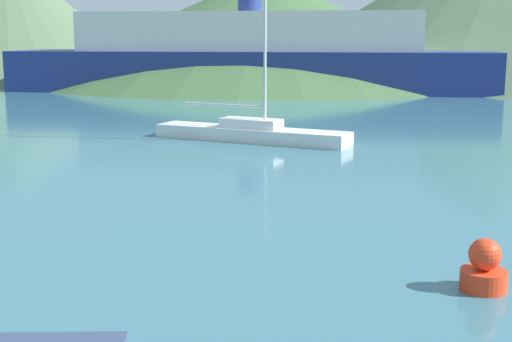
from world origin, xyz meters
TOP-DOWN VIEW (x-y plane):
  - sailboat_inner at (-1.84, 26.77)m, footprint 8.42×4.45m
  - ferry_distant at (-4.36, 53.07)m, footprint 37.31×9.25m
  - buoy_marker at (3.81, 9.59)m, footprint 0.81×0.81m
  - hill_west at (-30.94, 70.15)m, footprint 30.26×30.26m
  - hill_central at (-4.41, 67.63)m, footprint 46.17×46.17m
  - hill_east at (20.24, 74.19)m, footprint 53.89×53.89m

SIDE VIEW (x-z plane):
  - buoy_marker at x=3.81m, z-range -0.08..0.85m
  - sailboat_inner at x=-1.84m, z-range -5.22..6.11m
  - ferry_distant at x=-4.36m, z-range -1.16..6.47m
  - hill_central at x=-4.41m, z-range 0.00..10.04m
  - hill_west at x=-30.94m, z-range 0.00..12.46m
  - hill_east at x=20.24m, z-range 0.00..15.58m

